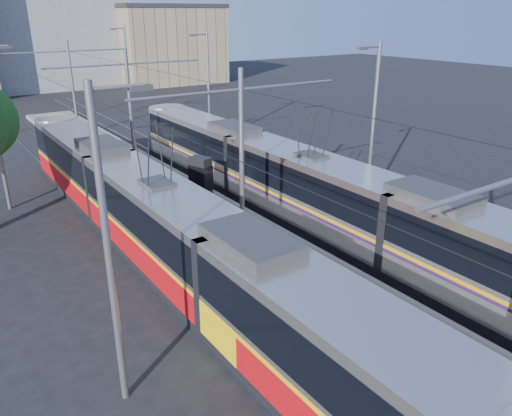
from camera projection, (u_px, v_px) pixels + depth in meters
ground at (384, 336)px, 15.29m from camera, size 160.00×160.00×0.00m
platform at (156, 184)px, 28.28m from camera, size 4.00×50.00×0.30m
tactile_strip_left at (132, 186)px, 27.46m from camera, size 0.70×50.00×0.01m
tactile_strip_right at (179, 177)px, 28.99m from camera, size 0.70×50.00×0.01m
rails at (156, 186)px, 28.33m from camera, size 8.71×70.00×0.03m
tram_left at (160, 223)px, 19.10m from camera, size 2.43×31.33×5.50m
tram_right at (310, 187)px, 22.58m from camera, size 2.43×32.04×5.50m
catenary at (174, 115)px, 24.49m from camera, size 9.20×70.00×7.00m
street_lamps at (124, 103)px, 29.87m from camera, size 15.18×38.22×8.00m
shelter at (201, 179)px, 24.69m from camera, size 0.98×1.23×2.36m
building_centre at (46, 25)px, 64.76m from camera, size 18.36×14.28×15.25m
building_right at (166, 44)px, 68.43m from camera, size 14.28×10.20×10.25m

